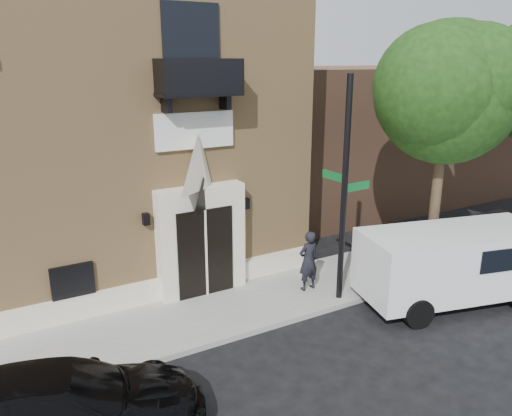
% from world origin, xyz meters
% --- Properties ---
extents(ground, '(120.00, 120.00, 0.00)m').
position_xyz_m(ground, '(0.00, 0.00, 0.00)').
color(ground, black).
rests_on(ground, ground).
extents(sidewalk, '(42.00, 3.00, 0.15)m').
position_xyz_m(sidewalk, '(1.00, 1.50, 0.07)').
color(sidewalk, gray).
rests_on(sidewalk, ground).
extents(church, '(12.20, 11.01, 9.30)m').
position_xyz_m(church, '(-2.99, 7.95, 4.63)').
color(church, tan).
rests_on(church, ground).
extents(neighbour_building, '(18.00, 8.00, 6.40)m').
position_xyz_m(neighbour_building, '(12.00, 9.00, 3.20)').
color(neighbour_building, brown).
rests_on(neighbour_building, ground).
extents(street_tree_left, '(4.97, 4.38, 7.77)m').
position_xyz_m(street_tree_left, '(6.03, 0.35, 5.87)').
color(street_tree_left, '#38281C').
rests_on(street_tree_left, sidewalk).
extents(black_sedan, '(5.60, 3.40, 1.52)m').
position_xyz_m(black_sedan, '(-5.66, -1.53, 0.76)').
color(black_sedan, black).
rests_on(black_sedan, ground).
extents(cargo_van, '(5.69, 3.34, 2.18)m').
position_xyz_m(cargo_van, '(5.24, -1.24, 1.22)').
color(cargo_van, white).
rests_on(cargo_van, ground).
extents(street_sign, '(1.00, 1.00, 6.29)m').
position_xyz_m(street_sign, '(2.27, 0.41, 3.32)').
color(street_sign, black).
rests_on(street_sign, sidewalk).
extents(fire_hydrant, '(0.41, 0.32, 0.71)m').
position_xyz_m(fire_hydrant, '(5.30, 0.39, 0.50)').
color(fire_hydrant, maroon).
rests_on(fire_hydrant, sidewalk).
extents(dumpster, '(2.06, 1.19, 1.34)m').
position_xyz_m(dumpster, '(9.12, 0.39, 0.83)').
color(dumpster, '#0F391B').
rests_on(dumpster, sidewalk).
extents(planter, '(0.78, 0.73, 0.70)m').
position_xyz_m(planter, '(-0.75, 2.73, 0.50)').
color(planter, '#325B26').
rests_on(planter, sidewalk).
extents(pedestrian_near, '(0.69, 0.47, 1.83)m').
position_xyz_m(pedestrian_near, '(1.77, 1.28, 1.07)').
color(pedestrian_near, black).
rests_on(pedestrian_near, sidewalk).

